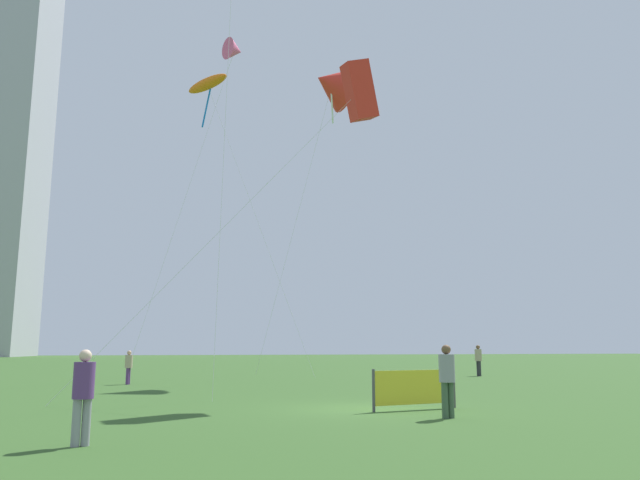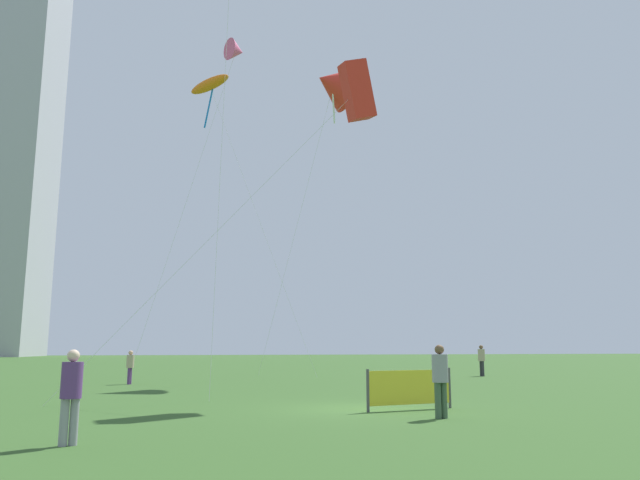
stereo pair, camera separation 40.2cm
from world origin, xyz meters
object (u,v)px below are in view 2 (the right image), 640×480
at_px(kite_flying_6, 236,51).
at_px(person_standing_3, 440,376).
at_px(kite_flying_1, 357,91).
at_px(kite_flying_2, 333,84).
at_px(person_standing_2, 71,390).
at_px(distant_highrise_0, 10,144).
at_px(event_banner, 410,388).
at_px(kite_flying_0, 209,85).
at_px(person_standing_1, 130,365).
at_px(person_standing_0, 482,358).

bearing_deg(kite_flying_6, person_standing_3, -81.97).
bearing_deg(kite_flying_1, kite_flying_2, 77.30).
bearing_deg(person_standing_2, distant_highrise_0, 86.69).
height_order(kite_flying_1, event_banner, kite_flying_1).
bearing_deg(kite_flying_0, person_standing_1, -126.64).
bearing_deg(person_standing_3, distant_highrise_0, 96.43).
distance_m(kite_flying_2, distant_highrise_0, 119.21).
distance_m(person_standing_2, event_banner, 9.39).
bearing_deg(event_banner, person_standing_1, 117.48).
xyz_separation_m(person_standing_3, kite_flying_1, (0.19, 6.47, 10.12)).
bearing_deg(kite_flying_1, person_standing_0, 47.25).
distance_m(kite_flying_1, event_banner, 11.39).
relative_size(person_standing_0, person_standing_1, 1.19).
height_order(person_standing_3, kite_flying_6, kite_flying_6).
distance_m(kite_flying_2, event_banner, 22.62).
height_order(person_standing_0, kite_flying_1, kite_flying_1).
xyz_separation_m(person_standing_0, person_standing_3, (-12.79, -20.10, -0.06)).
bearing_deg(person_standing_1, person_standing_0, 120.62).
bearing_deg(person_standing_1, kite_flying_2, 116.76).
relative_size(kite_flying_6, event_banner, 7.00).
distance_m(person_standing_3, event_banner, 2.18).
height_order(person_standing_0, person_standing_3, person_standing_0).
bearing_deg(person_standing_2, kite_flying_2, 45.36).
distance_m(person_standing_1, kite_flying_2, 18.85).
xyz_separation_m(kite_flying_6, distant_highrise_0, (-34.15, 107.48, 26.43)).
bearing_deg(person_standing_0, event_banner, 143.23).
distance_m(kite_flying_6, distant_highrise_0, 115.83).
relative_size(person_standing_0, kite_flying_0, 0.10).
distance_m(person_standing_0, person_standing_1, 20.64).
distance_m(person_standing_2, kite_flying_0, 29.60).
distance_m(kite_flying_0, kite_flying_2, 7.90).
relative_size(kite_flying_0, event_banner, 6.56).
xyz_separation_m(kite_flying_2, event_banner, (-2.63, -15.75, -16.02)).
height_order(kite_flying_2, event_banner, kite_flying_2).
height_order(person_standing_0, distant_highrise_0, distant_highrise_0).
xyz_separation_m(person_standing_3, event_banner, (0.13, 2.14, -0.41)).
bearing_deg(kite_flying_6, person_standing_0, 3.31).
relative_size(person_standing_2, kite_flying_1, 0.13).
bearing_deg(kite_flying_6, person_standing_2, -104.54).
bearing_deg(person_standing_1, distant_highrise_0, -142.97).
height_order(kite_flying_0, kite_flying_2, kite_flying_2).
distance_m(person_standing_1, distant_highrise_0, 121.73).
distance_m(person_standing_0, person_standing_3, 23.83).
xyz_separation_m(person_standing_0, distant_highrise_0, (-49.65, 106.58, 43.90)).
height_order(person_standing_1, kite_flying_1, kite_flying_1).
distance_m(person_standing_1, kite_flying_1, 16.66).
xyz_separation_m(kite_flying_0, distant_highrise_0, (-32.94, 104.66, 27.44)).
bearing_deg(person_standing_1, person_standing_2, 20.24).
relative_size(person_standing_3, kite_flying_1, 0.14).
relative_size(kite_flying_1, event_banner, 4.50).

